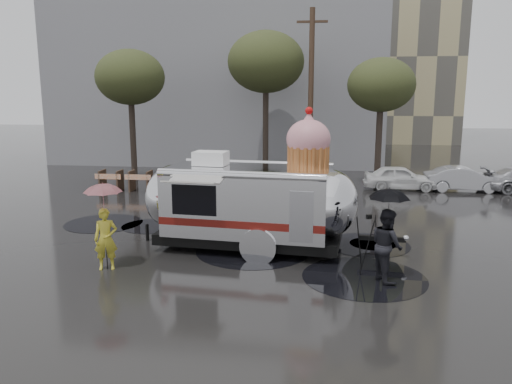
# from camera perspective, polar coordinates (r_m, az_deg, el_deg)

# --- Properties ---
(ground) EXTENTS (120.00, 120.00, 0.00)m
(ground) POSITION_cam_1_polar(r_m,az_deg,el_deg) (14.07, -5.62, -8.18)
(ground) COLOR black
(ground) RESTS_ON ground
(puddles) EXTENTS (12.05, 7.38, 0.01)m
(puddles) POSITION_cam_1_polar(r_m,az_deg,el_deg) (15.59, -0.04, -6.17)
(puddles) COLOR black
(puddles) RESTS_ON ground
(grey_building) EXTENTS (22.00, 12.00, 13.00)m
(grey_building) POSITION_cam_1_polar(r_m,az_deg,el_deg) (37.64, -3.59, 13.92)
(grey_building) COLOR slate
(grey_building) RESTS_ON ground
(utility_pole) EXTENTS (1.60, 0.28, 9.00)m
(utility_pole) POSITION_cam_1_polar(r_m,az_deg,el_deg) (26.94, 6.28, 11.01)
(utility_pole) COLOR #473323
(utility_pole) RESTS_ON ground
(tree_left) EXTENTS (3.64, 3.64, 6.95)m
(tree_left) POSITION_cam_1_polar(r_m,az_deg,el_deg) (27.82, -14.19, 12.53)
(tree_left) COLOR #382D26
(tree_left) RESTS_ON ground
(tree_mid) EXTENTS (4.20, 4.20, 8.03)m
(tree_mid) POSITION_cam_1_polar(r_m,az_deg,el_deg) (28.15, 1.13, 14.57)
(tree_mid) COLOR #382D26
(tree_mid) RESTS_ON ground
(tree_right) EXTENTS (3.36, 3.36, 6.42)m
(tree_right) POSITION_cam_1_polar(r_m,az_deg,el_deg) (26.11, 14.12, 11.70)
(tree_right) COLOR #382D26
(tree_right) RESTS_ON ground
(barricade_row) EXTENTS (4.30, 0.80, 1.00)m
(barricade_row) POSITION_cam_1_polar(r_m,az_deg,el_deg) (24.80, -13.07, 1.27)
(barricade_row) COLOR #473323
(barricade_row) RESTS_ON ground
(parked_cars) EXTENTS (13.20, 1.90, 1.50)m
(parked_cars) POSITION_cam_1_polar(r_m,az_deg,el_deg) (26.72, 26.33, 1.52)
(parked_cars) COLOR silver
(parked_cars) RESTS_ON ground
(airstream_trailer) EXTENTS (8.10, 3.31, 4.37)m
(airstream_trailer) POSITION_cam_1_polar(r_m,az_deg,el_deg) (15.02, -0.38, -0.81)
(airstream_trailer) COLOR silver
(airstream_trailer) RESTS_ON ground
(person_left) EXTENTS (0.70, 0.57, 1.67)m
(person_left) POSITION_cam_1_polar(r_m,az_deg,el_deg) (13.96, -16.79, -5.17)
(person_left) COLOR gold
(person_left) RESTS_ON ground
(umbrella_pink) EXTENTS (1.22, 1.22, 2.38)m
(umbrella_pink) POSITION_cam_1_polar(r_m,az_deg,el_deg) (13.70, -17.05, -0.63)
(umbrella_pink) COLOR #CB7B83
(umbrella_pink) RESTS_ON ground
(person_right) EXTENTS (0.79, 1.01, 1.86)m
(person_right) POSITION_cam_1_polar(r_m,az_deg,el_deg) (12.96, 14.72, -5.89)
(person_right) COLOR black
(person_right) RESTS_ON ground
(umbrella_black) EXTENTS (1.24, 1.24, 2.40)m
(umbrella_black) POSITION_cam_1_polar(r_m,az_deg,el_deg) (12.70, 14.95, -1.38)
(umbrella_black) COLOR black
(umbrella_black) RESTS_ON ground
(tripod) EXTENTS (0.64, 0.61, 1.57)m
(tripod) POSITION_cam_1_polar(r_m,az_deg,el_deg) (13.45, 12.68, -5.12)
(tripod) COLOR black
(tripod) RESTS_ON ground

